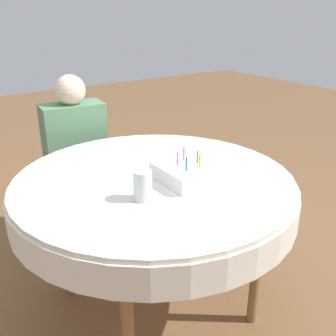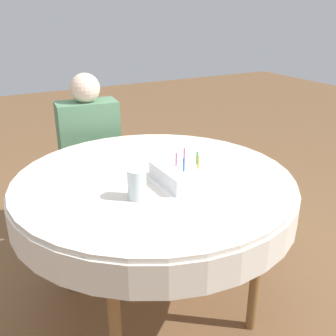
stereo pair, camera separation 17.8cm
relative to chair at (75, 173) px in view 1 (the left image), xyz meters
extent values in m
plane|color=brown|center=(0.03, -0.93, -0.46)|extent=(12.00, 12.00, 0.00)
cylinder|color=silver|center=(0.03, -0.93, 0.29)|extent=(1.28, 1.28, 0.02)
cylinder|color=silver|center=(0.03, -0.93, 0.21)|extent=(1.30, 1.30, 0.14)
cylinder|color=brown|center=(-0.32, -1.28, -0.09)|extent=(0.05, 0.05, 0.74)
cylinder|color=brown|center=(0.38, -1.28, -0.09)|extent=(0.05, 0.05, 0.74)
cylinder|color=brown|center=(-0.32, -0.58, -0.09)|extent=(0.05, 0.05, 0.74)
cylinder|color=brown|center=(0.38, -0.58, -0.09)|extent=(0.05, 0.05, 0.74)
cube|color=#A37A4C|center=(-0.01, -0.07, -0.05)|extent=(0.42, 0.42, 0.04)
cube|color=#A37A4C|center=(0.01, 0.11, 0.18)|extent=(0.34, 0.07, 0.43)
cylinder|color=#A37A4C|center=(-0.19, -0.21, -0.26)|extent=(0.04, 0.04, 0.39)
cylinder|color=#A37A4C|center=(0.14, -0.25, -0.26)|extent=(0.04, 0.04, 0.39)
cylinder|color=#A37A4C|center=(-0.15, 0.11, -0.26)|extent=(0.04, 0.04, 0.39)
cylinder|color=#A37A4C|center=(0.17, 0.08, -0.26)|extent=(0.04, 0.04, 0.39)
cylinder|color=beige|center=(-0.12, -0.20, -0.24)|extent=(0.09, 0.09, 0.43)
cylinder|color=beige|center=(0.07, -0.22, -0.24)|extent=(0.09, 0.09, 0.43)
cube|color=#568460|center=(-0.01, -0.07, 0.22)|extent=(0.39, 0.24, 0.51)
sphere|color=beige|center=(-0.01, -0.07, 0.56)|extent=(0.18, 0.18, 0.18)
cube|color=white|center=(0.14, -1.04, 0.30)|extent=(0.31, 0.31, 0.00)
cube|color=white|center=(0.14, -1.04, 0.34)|extent=(0.26, 0.26, 0.07)
cylinder|color=green|center=(0.18, -1.05, 0.40)|extent=(0.01, 0.01, 0.06)
cylinder|color=#D166B2|center=(0.15, -0.99, 0.40)|extent=(0.01, 0.01, 0.06)
cylinder|color=#D166B2|center=(0.09, -1.02, 0.40)|extent=(0.01, 0.01, 0.06)
cylinder|color=blue|center=(0.09, -1.09, 0.40)|extent=(0.01, 0.01, 0.06)
cylinder|color=gold|center=(0.16, -1.09, 0.40)|extent=(0.01, 0.01, 0.06)
cylinder|color=silver|center=(-0.13, -1.09, 0.36)|extent=(0.08, 0.08, 0.12)
camera|label=1|loc=(-0.86, -2.32, 1.02)|focal=42.00mm
camera|label=2|loc=(-0.70, -2.41, 1.02)|focal=42.00mm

